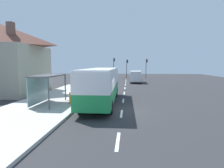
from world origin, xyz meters
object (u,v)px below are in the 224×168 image
recycling_bin_red (74,96)px  traffic_light_far_side (114,65)px  recycling_bin_green (78,94)px  traffic_light_near_side (146,65)px  bus_shelter (45,82)px  bus (101,84)px  traffic_light_median (127,66)px  sedan_near (134,75)px  recycling_bin_orange (72,98)px  sedan_far (135,76)px  white_van (136,76)px  recycling_bin_blue (77,95)px

recycling_bin_red → traffic_light_far_side: 34.30m
recycling_bin_green → traffic_light_near_side: 33.51m
traffic_light_far_side → bus_shelter: traffic_light_far_side is taller
bus → traffic_light_median: size_ratio=2.24×
sedan_near → recycling_bin_orange: (-6.50, -36.14, -0.14)m
traffic_light_far_side → traffic_light_near_side: bearing=-5.3°
recycling_bin_red → bus: bearing=4.9°
recycling_bin_green → traffic_light_near_side: traffic_light_near_side is taller
recycling_bin_orange → bus_shelter: 2.71m
recycling_bin_green → bus_shelter: bus_shelter is taller
traffic_light_median → recycling_bin_red: bearing=-97.5°
recycling_bin_red → traffic_light_near_side: (9.70, 33.36, 2.70)m
sedan_far → traffic_light_near_side: (3.20, 4.93, 2.56)m
white_van → recycling_bin_red: 21.71m
bus_shelter → traffic_light_far_side: bearing=84.7°
bus → traffic_light_far_side: (-1.39, 33.94, 1.70)m
sedan_far → recycling_bin_red: 29.16m
traffic_light_far_side → recycling_bin_blue: bearing=-91.9°
white_van → traffic_light_far_side: size_ratio=0.98×
recycling_bin_red → bus_shelter: size_ratio=0.24×
sedan_far → traffic_light_near_side: bearing=57.0°
sedan_near → recycling_bin_orange: size_ratio=4.70×
recycling_bin_red → recycling_bin_blue: size_ratio=1.00×
recycling_bin_orange → traffic_light_near_side: traffic_light_near_side is taller
recycling_bin_red → traffic_light_near_side: traffic_light_near_side is taller
recycling_bin_orange → recycling_bin_green: (0.00, 2.10, 0.00)m
sedan_far → traffic_light_median: bearing=106.2°
recycling_bin_red → traffic_light_median: (4.60, 34.96, 2.63)m
white_van → bus_shelter: (-8.61, -22.03, 0.75)m
recycling_bin_orange → recycling_bin_green: same height
recycling_bin_red → recycling_bin_green: 1.40m
bus → sedan_near: bearing=83.5°
recycling_bin_blue → bus_shelter: size_ratio=0.24×
recycling_bin_red → traffic_light_median: 35.36m
sedan_near → traffic_light_far_side: traffic_light_far_side is taller
white_van → recycling_bin_orange: white_van is taller
bus → traffic_light_far_side: bearing=92.3°
sedan_far → traffic_light_median: size_ratio=0.91×
sedan_far → recycling_bin_blue: (-6.50, -27.73, -0.14)m
bus_shelter → bus: bearing=17.8°
recycling_bin_blue → recycling_bin_orange: bearing=-90.0°
traffic_light_near_side → traffic_light_far_side: 8.64m
recycling_bin_red → traffic_light_median: bearing=82.5°
recycling_bin_green → traffic_light_far_side: traffic_light_far_side is taller
sedan_near → bus_shelter: bearing=-103.3°
traffic_light_far_side → sedan_near: bearing=13.4°
bus_shelter → sedan_near: bearing=76.7°
recycling_bin_orange → bus: bearing=20.2°
recycling_bin_red → bus_shelter: bearing=-149.7°
sedan_far → traffic_light_far_side: size_ratio=0.84×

